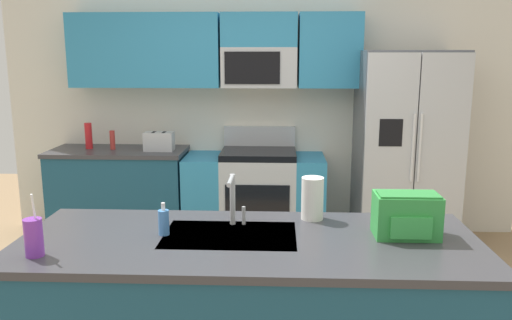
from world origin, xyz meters
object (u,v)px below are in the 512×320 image
toaster (159,141)px  paper_towel_roll (312,198)px  refrigerator (405,150)px  soap_dispenser (164,222)px  sink_faucet (233,196)px  pepper_mill (112,140)px  drink_cup_purple (34,237)px  backpack (406,214)px  range_oven (255,196)px  bottle_red (89,136)px

toaster → paper_towel_roll: paper_towel_roll is taller
refrigerator → paper_towel_roll: bearing=-116.2°
refrigerator → soap_dispenser: refrigerator is taller
toaster → sink_faucet: (0.91, -2.20, 0.08)m
pepper_mill → drink_cup_purple: (0.51, -2.72, -0.00)m
drink_cup_purple → backpack: size_ratio=0.93×
range_oven → soap_dispenser: bearing=-98.4°
sink_faucet → refrigerator: bearing=56.6°
refrigerator → range_oven: bearing=177.1°
range_oven → refrigerator: 1.51m
backpack → sink_faucet: bearing=172.0°
drink_cup_purple → paper_towel_roll: bearing=24.9°
range_oven → paper_towel_roll: 2.23m
toaster → paper_towel_roll: size_ratio=1.17×
refrigerator → soap_dispenser: (-1.78, -2.34, 0.04)m
bottle_red → sink_faucet: size_ratio=0.90×
range_oven → toaster: range_oven is taller
refrigerator → sink_faucet: (-1.44, -2.19, 0.14)m
refrigerator → sink_faucet: size_ratio=6.56×
toaster → soap_dispenser: 2.43m
soap_dispenser → refrigerator: bearing=52.7°
refrigerator → toaster: 2.35m
range_oven → paper_towel_roll: size_ratio=5.67×
range_oven → toaster: size_ratio=4.86×
refrigerator → sink_faucet: 2.62m
refrigerator → pepper_mill: bearing=178.6°
paper_towel_roll → pepper_mill: bearing=130.7°
range_oven → refrigerator: size_ratio=0.74×
range_oven → refrigerator: bearing=-2.9°
bottle_red → drink_cup_purple: drink_cup_purple is taller
pepper_mill → backpack: size_ratio=0.58×
pepper_mill → refrigerator: bearing=-1.4°
range_oven → sink_faucet: 2.34m
refrigerator → drink_cup_purple: bearing=-131.1°
bottle_red → drink_cup_purple: (0.76, -2.75, -0.04)m
backpack → paper_towel_roll: bearing=149.9°
toaster → backpack: 2.95m
range_oven → refrigerator: (1.43, -0.07, 0.48)m
pepper_mill → backpack: bearing=-46.2°
soap_dispenser → backpack: bearing=1.3°
refrigerator → pepper_mill: refrigerator is taller
pepper_mill → paper_towel_roll: 2.79m
toaster → bottle_red: size_ratio=1.10×
bottle_red → paper_towel_roll: 2.98m
refrigerator → bottle_red: 3.08m
bottle_red → toaster: bearing=-6.4°
toaster → range_oven: bearing=3.3°
range_oven → pepper_mill: 1.50m
paper_towel_roll → bottle_red: bearing=133.9°
toaster → pepper_mill: pepper_mill is taller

